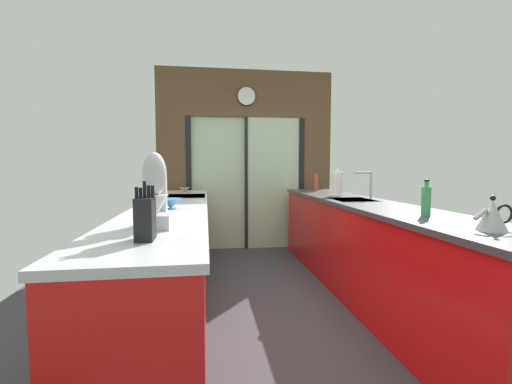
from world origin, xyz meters
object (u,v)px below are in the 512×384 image
(mixing_bowl_near, at_px, (171,204))
(soap_bottle_far, at_px, (316,182))
(stand_mixer, at_px, (156,199))
(paper_towel_roll, at_px, (337,184))
(mixing_bowl_far, at_px, (184,190))
(kettle, at_px, (492,215))
(knife_block, at_px, (145,218))
(oven_range, at_px, (181,235))
(soap_bottle_near, at_px, (426,201))

(mixing_bowl_near, distance_m, soap_bottle_far, 2.50)
(soap_bottle_far, bearing_deg, stand_mixer, -124.67)
(paper_towel_roll, bearing_deg, mixing_bowl_near, -151.39)
(mixing_bowl_far, distance_m, kettle, 3.46)
(mixing_bowl_far, bearing_deg, knife_block, -90.00)
(knife_block, bearing_deg, paper_towel_roll, 50.10)
(knife_block, bearing_deg, oven_range, 90.44)
(oven_range, distance_m, soap_bottle_near, 2.67)
(soap_bottle_near, xyz_separation_m, paper_towel_roll, (-0.00, 1.61, 0.03))
(oven_range, xyz_separation_m, soap_bottle_near, (1.80, -1.89, 0.57))
(oven_range, bearing_deg, stand_mixer, -89.49)
(mixing_bowl_near, distance_m, stand_mixer, 0.83)
(oven_range, height_order, paper_towel_roll, paper_towel_roll)
(mixing_bowl_far, distance_m, stand_mixer, 2.60)
(soap_bottle_near, distance_m, paper_towel_roll, 1.61)
(oven_range, distance_m, knife_block, 2.48)
(oven_range, xyz_separation_m, soap_bottle_far, (1.80, 0.50, 0.59))
(mixing_bowl_far, distance_m, soap_bottle_near, 3.00)
(mixing_bowl_near, height_order, soap_bottle_far, soap_bottle_far)
(soap_bottle_far, bearing_deg, kettle, -89.96)
(oven_range, distance_m, soap_bottle_far, 1.96)
(stand_mixer, bearing_deg, kettle, -11.80)
(oven_range, height_order, soap_bottle_near, soap_bottle_near)
(knife_block, height_order, stand_mixer, stand_mixer)
(mixing_bowl_far, height_order, soap_bottle_near, soap_bottle_near)
(kettle, distance_m, paper_towel_roll, 2.16)
(oven_range, height_order, stand_mixer, stand_mixer)
(oven_range, distance_m, stand_mixer, 2.17)
(kettle, distance_m, soap_bottle_near, 0.55)
(soap_bottle_near, xyz_separation_m, soap_bottle_far, (-0.00, 2.39, 0.02))
(mixing_bowl_near, bearing_deg, soap_bottle_far, 44.59)
(soap_bottle_near, height_order, paper_towel_roll, paper_towel_roll)
(oven_range, relative_size, mixing_bowl_near, 4.80)
(oven_range, relative_size, paper_towel_roll, 2.99)
(stand_mixer, relative_size, kettle, 1.80)
(soap_bottle_far, relative_size, paper_towel_roll, 0.92)
(soap_bottle_far, bearing_deg, oven_range, -164.46)
(soap_bottle_near, bearing_deg, knife_block, -163.75)
(kettle, xyz_separation_m, paper_towel_roll, (-0.00, 2.16, 0.06))
(stand_mixer, bearing_deg, soap_bottle_near, 5.75)
(oven_range, relative_size, kettle, 3.95)
(soap_bottle_far, distance_m, paper_towel_roll, 0.78)
(mixing_bowl_far, relative_size, kettle, 0.61)
(mixing_bowl_near, distance_m, mixing_bowl_far, 1.78)
(oven_range, height_order, kettle, kettle)
(soap_bottle_near, bearing_deg, soap_bottle_far, 90.00)
(stand_mixer, bearing_deg, oven_range, 90.51)
(mixing_bowl_far, distance_m, knife_block, 2.94)
(soap_bottle_near, bearing_deg, mixing_bowl_near, 160.25)
(soap_bottle_near, bearing_deg, mixing_bowl_far, 126.39)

